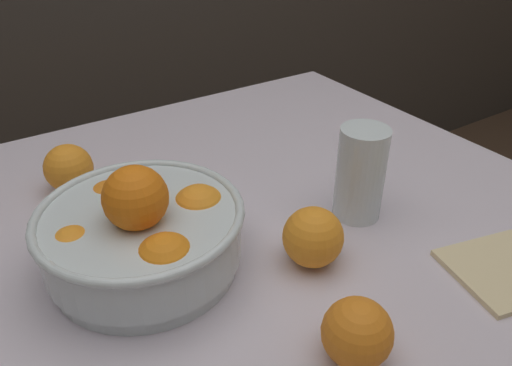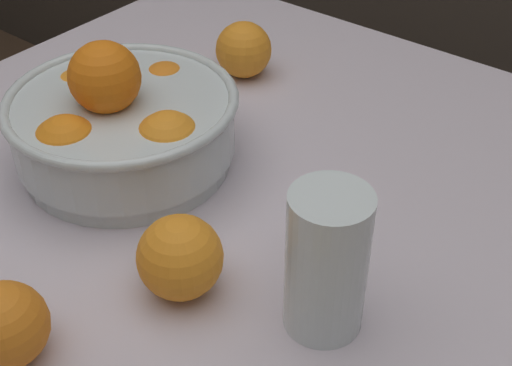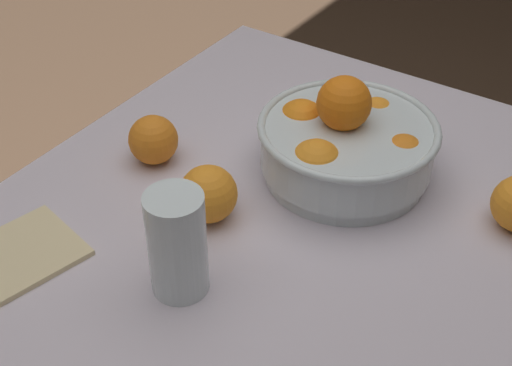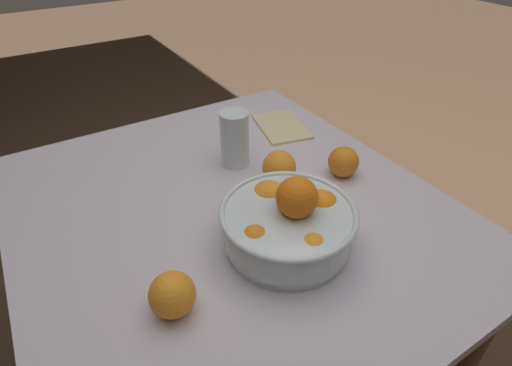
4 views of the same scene
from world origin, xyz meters
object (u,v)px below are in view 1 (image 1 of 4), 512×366
(orange_loose_front, at_px, (357,333))
(orange_loose_aside, at_px, (313,237))
(fruit_bowl, at_px, (143,234))
(juice_glass, at_px, (360,177))
(orange_loose_near_bowl, at_px, (69,168))

(orange_loose_front, bearing_deg, orange_loose_aside, 67.82)
(fruit_bowl, height_order, orange_loose_front, fruit_bowl)
(orange_loose_front, distance_m, orange_loose_aside, 0.16)
(fruit_bowl, xyz_separation_m, orange_loose_front, (0.13, -0.26, -0.02))
(orange_loose_front, bearing_deg, fruit_bowl, 116.47)
(juice_glass, distance_m, orange_loose_front, 0.28)
(juice_glass, height_order, orange_loose_near_bowl, juice_glass)
(orange_loose_near_bowl, distance_m, orange_loose_aside, 0.43)
(juice_glass, bearing_deg, orange_loose_near_bowl, 137.87)
(juice_glass, xyz_separation_m, orange_loose_front, (-0.19, -0.20, -0.03))
(fruit_bowl, xyz_separation_m, orange_loose_near_bowl, (-0.03, 0.25, -0.02))
(orange_loose_near_bowl, xyz_separation_m, orange_loose_aside, (0.22, -0.37, 0.00))
(orange_loose_aside, bearing_deg, orange_loose_front, -112.18)
(juice_glass, relative_size, orange_loose_front, 1.88)
(juice_glass, bearing_deg, orange_loose_aside, -158.45)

